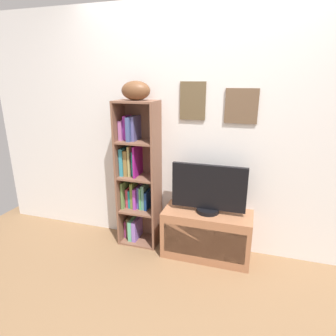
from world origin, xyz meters
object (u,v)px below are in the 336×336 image
(television, at_px, (209,190))
(football, at_px, (136,91))
(bookshelf, at_px, (137,177))
(tv_stand, at_px, (207,234))

(television, bearing_deg, football, 176.38)
(bookshelf, height_order, television, bookshelf)
(television, bearing_deg, tv_stand, -90.00)
(football, height_order, television, football)
(tv_stand, bearing_deg, football, 176.29)
(bookshelf, distance_m, tv_stand, 0.92)
(bookshelf, relative_size, football, 5.47)
(bookshelf, distance_m, television, 0.78)
(tv_stand, xyz_separation_m, television, (-0.00, 0.00, 0.48))
(bookshelf, bearing_deg, football, -39.45)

